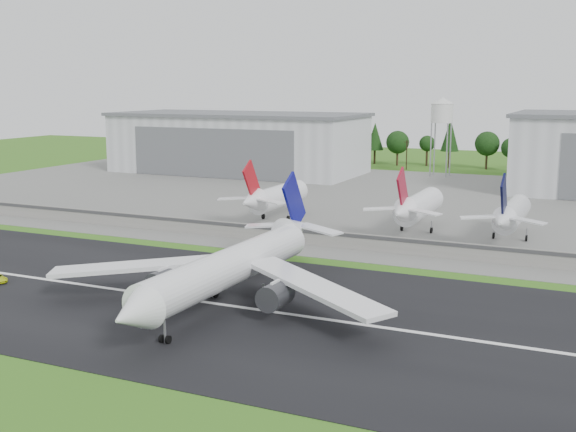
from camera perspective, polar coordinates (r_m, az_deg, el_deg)
The scene contains 13 objects.
ground at distance 105.95m, azimuth -8.31°, elevation -8.41°, with size 600.00×600.00×0.00m, color #375A15.
runway at distance 114.03m, azimuth -5.57°, elevation -6.96°, with size 320.00×60.00×0.10m, color black.
runway_centerline at distance 114.01m, azimuth -5.58°, elevation -6.93°, with size 220.00×1.00×0.02m, color white.
apron at distance 213.98m, azimuth 9.33°, elevation 1.10°, with size 320.00×150.00×0.10m, color slate.
blast_fence at distance 152.87m, azimuth 2.88°, elevation -1.78°, with size 240.00×0.61×3.50m.
hangar_west at distance 284.05m, azimuth -3.95°, elevation 5.81°, with size 97.00×44.00×23.20m.
water_tower at distance 275.78m, azimuth 12.08°, elevation 8.16°, with size 8.40×8.40×29.40m.
utility_poles at distance 291.26m, azimuth 13.50°, elevation 3.36°, with size 230.00×3.00×12.00m, color black, non-canonical shape.
treeline at distance 305.90m, azimuth 14.05°, elevation 3.66°, with size 320.00×16.00×22.00m, color black, non-canonical shape.
main_airliner at distance 111.35m, azimuth -4.83°, elevation -4.77°, with size 57.27×59.11×18.17m.
parked_jet_red_a at distance 180.39m, azimuth -1.19°, elevation 1.50°, with size 7.36×31.29×16.68m.
parked_jet_red_b at distance 168.03m, azimuth 10.05°, elevation 0.71°, with size 7.36×31.29×16.76m.
parked_jet_navy at distance 164.17m, azimuth 17.15°, elevation 0.10°, with size 7.36×31.29×16.49m.
Camera 1 is at (54.99, -84.02, 33.80)m, focal length 45.00 mm.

